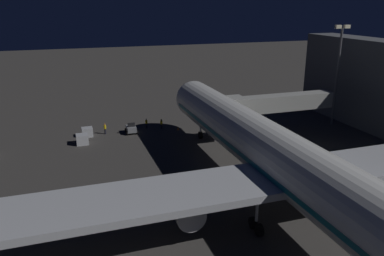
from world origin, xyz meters
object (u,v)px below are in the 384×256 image
apron_floodlight_mast (338,68)px  traffic_cone_nose_port (202,126)px  baggage_container_near_belt (87,132)px  ground_crew_marshaller_fwd (161,123)px  ground_crew_by_belt_loader (105,128)px  baggage_container_mid_row (82,139)px  airliner_at_gate (303,175)px  jet_bridge (270,104)px  traffic_cone_nose_starboard (178,128)px  ground_crew_near_nose_gear (146,123)px  baggage_tug_lead (131,129)px

apron_floodlight_mast → traffic_cone_nose_port: 26.00m
baggage_container_near_belt → ground_crew_marshaller_fwd: (-12.70, 0.01, 0.24)m
ground_crew_by_belt_loader → ground_crew_marshaller_fwd: ground_crew_by_belt_loader is taller
baggage_container_mid_row → baggage_container_near_belt: bearing=-106.4°
airliner_at_gate → traffic_cone_nose_port: airliner_at_gate is taller
airliner_at_gate → apron_floodlight_mast: airliner_at_gate is taller
jet_bridge → apron_floodlight_mast: 16.07m
traffic_cone_nose_starboard → baggage_container_near_belt: bearing=-5.7°
baggage_container_near_belt → ground_crew_near_nose_gear: (-10.28, -1.20, 0.22)m
jet_bridge → ground_crew_by_belt_loader: jet_bridge is taller
jet_bridge → apron_floodlight_mast: apron_floodlight_mast is taller
baggage_container_near_belt → ground_crew_by_belt_loader: size_ratio=0.95×
apron_floodlight_mast → baggage_tug_lead: apron_floodlight_mast is taller
jet_bridge → baggage_container_near_belt: jet_bridge is taller
baggage_tug_lead → ground_crew_near_nose_gear: 3.60m
jet_bridge → baggage_container_mid_row: 30.24m
baggage_container_near_belt → ground_crew_by_belt_loader: 2.98m
jet_bridge → traffic_cone_nose_port: size_ratio=34.59×
airliner_at_gate → baggage_container_near_belt: 39.75m
apron_floodlight_mast → airliner_at_gate: bearing=47.7°
baggage_tug_lead → baggage_container_near_belt: 7.24m
ground_crew_marshaller_fwd → traffic_cone_nose_starboard: ground_crew_marshaller_fwd is taller
airliner_at_gate → ground_crew_near_nose_gear: 37.55m
jet_bridge → ground_crew_near_nose_gear: size_ratio=10.68×
apron_floodlight_mast → ground_crew_marshaller_fwd: size_ratio=9.73×
jet_bridge → baggage_tug_lead: (20.69, -10.00, -5.12)m
ground_crew_by_belt_loader → ground_crew_near_nose_gear: bearing=-173.2°
airliner_at_gate → baggage_container_mid_row: airliner_at_gate is taller
airliner_at_gate → baggage_tug_lead: (10.28, -34.66, -5.03)m
baggage_container_near_belt → ground_crew_marshaller_fwd: 12.71m
jet_bridge → traffic_cone_nose_starboard: bearing=-35.9°
ground_crew_marshaller_fwd → baggage_container_mid_row: bearing=14.4°
airliner_at_gate → ground_crew_by_belt_loader: bearing=-67.8°
jet_bridge → ground_crew_near_nose_gear: jet_bridge is taller
baggage_container_mid_row → traffic_cone_nose_port: bearing=-174.5°
baggage_container_near_belt → ground_crew_by_belt_loader: ground_crew_by_belt_loader is taller
jet_bridge → traffic_cone_nose_port: jet_bridge is taller
jet_bridge → ground_crew_by_belt_loader: bearing=-23.8°
airliner_at_gate → ground_crew_marshaller_fwd: size_ratio=38.98×
baggage_container_near_belt → traffic_cone_nose_port: bearing=175.5°
jet_bridge → ground_crew_near_nose_gear: 21.81m
baggage_container_near_belt → ground_crew_near_nose_gear: 10.35m
traffic_cone_nose_starboard → ground_crew_by_belt_loader: bearing=-8.6°
baggage_container_near_belt → apron_floodlight_mast: bearing=170.4°
baggage_tug_lead → ground_crew_by_belt_loader: size_ratio=1.27×
traffic_cone_nose_starboard → apron_floodlight_mast: bearing=168.3°
apron_floodlight_mast → ground_crew_near_nose_gear: apron_floodlight_mast is taller
ground_crew_near_nose_gear → airliner_at_gate: bearing=101.2°
apron_floodlight_mast → traffic_cone_nose_starboard: bearing=-11.7°
airliner_at_gate → baggage_container_near_belt: airliner_at_gate is taller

